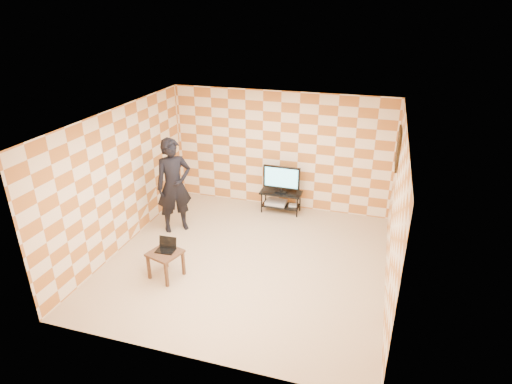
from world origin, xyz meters
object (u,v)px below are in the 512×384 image
at_px(person, 174,186).
at_px(side_table, 165,256).
at_px(tv_stand, 281,197).
at_px(tv, 282,178).

bearing_deg(person, side_table, -110.19).
bearing_deg(side_table, tv_stand, 66.52).
bearing_deg(person, tv, -4.19).
distance_m(tv_stand, side_table, 3.32).
bearing_deg(person, tv_stand, -4.13).
height_order(tv_stand, tv, tv).
height_order(side_table, person, person).
relative_size(tv, person, 0.42).
xyz_separation_m(tv_stand, side_table, (-1.32, -3.05, 0.05)).
xyz_separation_m(tv, person, (-1.92, -1.41, 0.16)).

